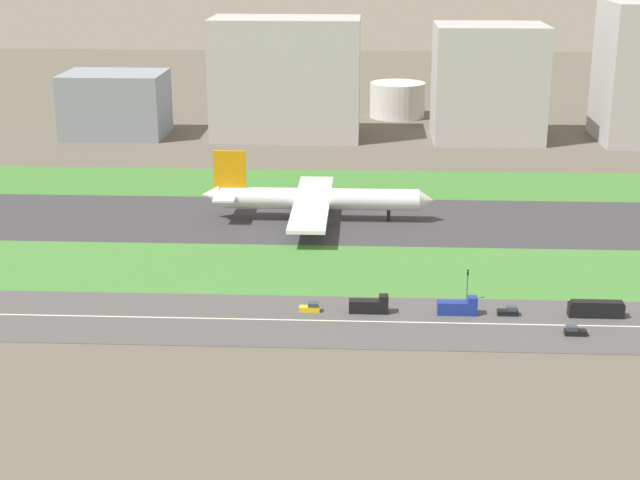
% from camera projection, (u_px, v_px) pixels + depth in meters
% --- Properties ---
extents(ground_plane, '(800.00, 800.00, 0.00)m').
position_uv_depth(ground_plane, '(331.00, 220.00, 269.78)').
color(ground_plane, '#5B564C').
extents(runway, '(280.00, 46.00, 0.10)m').
position_uv_depth(runway, '(331.00, 220.00, 269.76)').
color(runway, '#38383D').
rests_on(runway, ground_plane).
extents(grass_median_north, '(280.00, 36.00, 0.10)m').
position_uv_depth(grass_median_north, '(336.00, 184.00, 308.71)').
color(grass_median_north, '#3D7A33').
rests_on(grass_median_north, ground_plane).
extents(grass_median_south, '(280.00, 36.00, 0.10)m').
position_uv_depth(grass_median_south, '(325.00, 269.00, 230.81)').
color(grass_median_south, '#427F38').
rests_on(grass_median_south, ground_plane).
extents(highway, '(280.00, 28.00, 0.10)m').
position_uv_depth(highway, '(318.00, 321.00, 200.41)').
color(highway, '#4C4C4F').
rests_on(highway, ground_plane).
extents(highway_centerline, '(266.00, 0.50, 0.01)m').
position_uv_depth(highway_centerline, '(318.00, 320.00, 200.40)').
color(highway_centerline, silver).
rests_on(highway_centerline, highway).
extents(airliner, '(65.00, 56.00, 19.70)m').
position_uv_depth(airliner, '(313.00, 199.00, 268.09)').
color(airliner, white).
rests_on(airliner, runway).
extents(car_0, '(4.40, 1.80, 2.00)m').
position_uv_depth(car_0, '(509.00, 311.00, 203.00)').
color(car_0, black).
rests_on(car_0, highway).
extents(bus_0, '(11.60, 2.50, 3.50)m').
position_uv_depth(bus_0, '(596.00, 309.00, 201.87)').
color(bus_0, black).
rests_on(bus_0, highway).
extents(car_5, '(4.40, 1.80, 2.00)m').
position_uv_depth(car_5, '(311.00, 308.00, 204.98)').
color(car_5, yellow).
rests_on(car_5, highway).
extents(car_3, '(4.40, 1.80, 2.00)m').
position_uv_depth(car_3, '(574.00, 331.00, 192.95)').
color(car_3, black).
rests_on(car_3, highway).
extents(truck_0, '(8.40, 2.50, 4.00)m').
position_uv_depth(truck_0, '(370.00, 306.00, 204.15)').
color(truck_0, black).
rests_on(truck_0, highway).
extents(truck_1, '(8.40, 2.50, 4.00)m').
position_uv_depth(truck_1, '(458.00, 307.00, 203.27)').
color(truck_1, navy).
rests_on(truck_1, highway).
extents(traffic_light, '(0.36, 0.50, 7.20)m').
position_uv_depth(traffic_light, '(467.00, 283.00, 209.94)').
color(traffic_light, '#4C4C51').
rests_on(traffic_light, highway).
extents(terminal_building, '(39.39, 29.51, 24.89)m').
position_uv_depth(terminal_building, '(116.00, 104.00, 378.45)').
color(terminal_building, gray).
rests_on(terminal_building, ground_plane).
extents(hangar_building, '(57.29, 30.30, 46.36)m').
position_uv_depth(hangar_building, '(286.00, 78.00, 371.95)').
color(hangar_building, '#B2B2B7').
rests_on(hangar_building, ground_plane).
extents(office_tower, '(41.99, 32.17, 44.14)m').
position_uv_depth(office_tower, '(488.00, 83.00, 368.62)').
color(office_tower, '#B2B2B7').
rests_on(office_tower, ground_plane).
extents(fuel_tank_west, '(23.14, 23.14, 13.82)m').
position_uv_depth(fuel_tank_west, '(315.00, 100.00, 419.31)').
color(fuel_tank_west, silver).
rests_on(fuel_tank_west, ground_plane).
extents(fuel_tank_centre, '(23.94, 23.94, 14.96)m').
position_uv_depth(fuel_tank_centre, '(397.00, 100.00, 417.44)').
color(fuel_tank_centre, silver).
rests_on(fuel_tank_centre, ground_plane).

